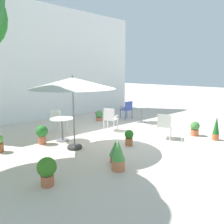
{
  "coord_description": "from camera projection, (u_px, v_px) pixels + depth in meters",
  "views": [
    {
      "loc": [
        -5.02,
        -5.4,
        2.26
      ],
      "look_at": [
        0.0,
        0.16,
        0.9
      ],
      "focal_mm": 34.74,
      "sensor_mm": 36.0,
      "label": 1
    }
  ],
  "objects": [
    {
      "name": "patio_chair_2",
      "position": [
        110.0,
        118.0,
        8.44
      ],
      "size": [
        0.62,
        0.62,
        0.91
      ],
      "color": "white",
      "rests_on": "ground"
    },
    {
      "name": "villa_facade",
      "position": [
        50.0,
        63.0,
        10.58
      ],
      "size": [
        10.14,
        0.3,
        5.42
      ],
      "primitive_type": "cube",
      "color": "white",
      "rests_on": "ground"
    },
    {
      "name": "potted_plant_1",
      "position": [
        115.0,
        151.0,
        5.51
      ],
      "size": [
        0.32,
        0.32,
        0.56
      ],
      "color": "brown",
      "rests_on": "ground"
    },
    {
      "name": "patio_chair_0",
      "position": [
        164.0,
        124.0,
        7.42
      ],
      "size": [
        0.66,
        0.66,
        0.88
      ],
      "color": "silver",
      "rests_on": "ground"
    },
    {
      "name": "potted_plant_7",
      "position": [
        216.0,
        129.0,
        7.32
      ],
      "size": [
        0.22,
        0.22,
        0.82
      ],
      "color": "#C15E32",
      "rests_on": "ground"
    },
    {
      "name": "potted_plant_3",
      "position": [
        99.0,
        115.0,
        10.31
      ],
      "size": [
        0.34,
        0.34,
        0.49
      ],
      "color": "#C16B4A",
      "rests_on": "ground"
    },
    {
      "name": "potted_plant_4",
      "position": [
        47.0,
        170.0,
        4.35
      ],
      "size": [
        0.4,
        0.4,
        0.6
      ],
      "color": "#AD613F",
      "rests_on": "ground"
    },
    {
      "name": "cafe_table_1",
      "position": [
        142.0,
        111.0,
        9.93
      ],
      "size": [
        0.77,
        0.77,
        0.75
      ],
      "color": "silver",
      "rests_on": "ground"
    },
    {
      "name": "patio_umbrella_0",
      "position": [
        73.0,
        84.0,
        6.21
      ],
      "size": [
        2.49,
        2.49,
        2.19
      ],
      "color": "#2D2D2D",
      "rests_on": "ground"
    },
    {
      "name": "ground_plane",
      "position": [
        115.0,
        138.0,
        7.65
      ],
      "size": [
        60.0,
        60.0,
        0.0
      ],
      "primitive_type": "plane",
      "color": "beige"
    },
    {
      "name": "potted_plant_6",
      "position": [
        129.0,
        137.0,
        6.79
      ],
      "size": [
        0.29,
        0.29,
        0.51
      ],
      "color": "#B0633A",
      "rests_on": "ground"
    },
    {
      "name": "potted_plant_2",
      "position": [
        42.0,
        133.0,
        6.91
      ],
      "size": [
        0.38,
        0.39,
        0.61
      ],
      "color": "#C26745",
      "rests_on": "ground"
    },
    {
      "name": "potted_plant_0",
      "position": [
        118.0,
        155.0,
        5.05
      ],
      "size": [
        0.33,
        0.33,
        0.72
      ],
      "color": "#BF7049",
      "rests_on": "ground"
    },
    {
      "name": "potted_plant_5",
      "position": [
        195.0,
        128.0,
        7.86
      ],
      "size": [
        0.32,
        0.32,
        0.52
      ],
      "color": "#CA633D",
      "rests_on": "ground"
    },
    {
      "name": "patio_chair_1",
      "position": [
        58.0,
        119.0,
        8.18
      ],
      "size": [
        0.6,
        0.62,
        0.89
      ],
      "color": "silver",
      "rests_on": "ground"
    },
    {
      "name": "patio_chair_3",
      "position": [
        127.0,
        108.0,
        10.65
      ],
      "size": [
        0.51,
        0.49,
        0.89
      ],
      "color": "#3146A2",
      "rests_on": "ground"
    },
    {
      "name": "cafe_table_0",
      "position": [
        62.0,
        125.0,
        7.22
      ],
      "size": [
        0.78,
        0.78,
        0.77
      ],
      "color": "white",
      "rests_on": "ground"
    }
  ]
}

